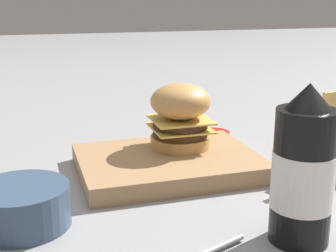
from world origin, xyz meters
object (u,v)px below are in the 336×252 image
side_bowl (22,205)px  fries_basket (331,147)px  burger (180,115)px  ketchup_bottle (303,173)px  serving_board (168,163)px

side_bowl → fries_basket: bearing=-173.6°
burger → ketchup_bottle: 0.30m
fries_basket → side_bowl: (0.50, 0.06, -0.01)m
ketchup_bottle → side_bowl: bearing=-23.1°
side_bowl → burger: bearing=-148.5°
serving_board → ketchup_bottle: bearing=107.5°
ketchup_bottle → fries_basket: ketchup_bottle is taller
burger → side_bowl: size_ratio=0.92×
serving_board → burger: size_ratio=2.62×
serving_board → burger: burger is taller
ketchup_bottle → side_bowl: size_ratio=1.58×
burger → side_bowl: 0.32m
burger → side_bowl: burger is taller
burger → ketchup_bottle: bearing=99.4°
burger → fries_basket: (-0.23, 0.11, -0.05)m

